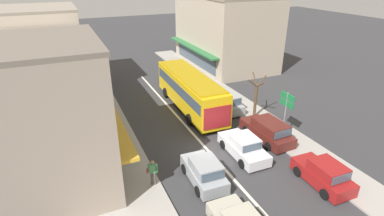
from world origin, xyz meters
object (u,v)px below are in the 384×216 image
object	(u,v)px
parked_hatchback_kerb_front	(324,174)
street_tree_right	(256,98)
directional_road_sign	(287,104)
city_bus	(190,89)
sedan_adjacent_lane_trail	(243,147)
parked_wagon_kerb_second	(268,130)
traffic_light_downstreet	(100,50)
hatchback_queue_gap_filler	(204,172)
parked_wagon_kerb_third	(224,101)
pedestrian_with_handbag_near	(153,171)

from	to	relation	value
parked_hatchback_kerb_front	street_tree_right	distance (m)	9.11
street_tree_right	directional_road_sign	bearing A→B (deg)	-87.87
city_bus	sedan_adjacent_lane_trail	distance (m)	8.54
parked_wagon_kerb_second	directional_road_sign	xyz separation A→B (m)	(1.31, -0.15, 1.96)
parked_hatchback_kerb_front	traffic_light_downstreet	size ratio (longest dim) A/B	0.89
hatchback_queue_gap_filler	directional_road_sign	size ratio (longest dim) A/B	1.05
parked_wagon_kerb_third	street_tree_right	size ratio (longest dim) A/B	1.15
hatchback_queue_gap_filler	pedestrian_with_handbag_near	xyz separation A→B (m)	(-2.89, 0.82, 0.36)
hatchback_queue_gap_filler	parked_wagon_kerb_third	world-z (taller)	parked_wagon_kerb_third
parked_wagon_kerb_third	street_tree_right	bearing A→B (deg)	-61.45
city_bus	pedestrian_with_handbag_near	bearing A→B (deg)	-124.72
hatchback_queue_gap_filler	street_tree_right	xyz separation A→B (m)	(7.62, 5.89, 1.13)
city_bus	directional_road_sign	size ratio (longest dim) A/B	3.03
hatchback_queue_gap_filler	sedan_adjacent_lane_trail	bearing A→B (deg)	21.70
city_bus	directional_road_sign	xyz separation A→B (m)	(4.35, -7.54, 0.82)
parked_wagon_kerb_second	hatchback_queue_gap_filler	bearing A→B (deg)	-158.60
sedan_adjacent_lane_trail	parked_wagon_kerb_third	world-z (taller)	parked_wagon_kerb_third
parked_hatchback_kerb_front	pedestrian_with_handbag_near	bearing A→B (deg)	157.10
parked_hatchback_kerb_front	sedan_adjacent_lane_trail	bearing A→B (deg)	120.00
parked_hatchback_kerb_front	traffic_light_downstreet	world-z (taller)	traffic_light_downstreet
sedan_adjacent_lane_trail	parked_wagon_kerb_second	world-z (taller)	parked_wagon_kerb_second
parked_wagon_kerb_second	street_tree_right	bearing A→B (deg)	70.73
parked_wagon_kerb_third	directional_road_sign	size ratio (longest dim) A/B	1.25
traffic_light_downstreet	directional_road_sign	size ratio (longest dim) A/B	1.17
hatchback_queue_gap_filler	directional_road_sign	bearing A→B (deg)	17.03
parked_wagon_kerb_third	pedestrian_with_handbag_near	xyz separation A→B (m)	(-9.07, -7.72, 0.32)
sedan_adjacent_lane_trail	street_tree_right	distance (m)	6.06
hatchback_queue_gap_filler	parked_wagon_kerb_second	xyz separation A→B (m)	(6.44, 2.53, 0.04)
hatchback_queue_gap_filler	parked_hatchback_kerb_front	xyz separation A→B (m)	(6.26, -3.04, 0.00)
city_bus	parked_hatchback_kerb_front	xyz separation A→B (m)	(2.85, -12.95, -1.17)
parked_hatchback_kerb_front	pedestrian_with_handbag_near	world-z (taller)	pedestrian_with_handbag_near
city_bus	parked_wagon_kerb_second	bearing A→B (deg)	-67.64
parked_wagon_kerb_third	street_tree_right	xyz separation A→B (m)	(1.44, -2.65, 1.10)
hatchback_queue_gap_filler	directional_road_sign	xyz separation A→B (m)	(7.75, 2.37, 1.99)
traffic_light_downstreet	street_tree_right	distance (m)	20.56
parked_hatchback_kerb_front	directional_road_sign	world-z (taller)	directional_road_sign
sedan_adjacent_lane_trail	parked_wagon_kerb_second	xyz separation A→B (m)	(2.78, 1.07, 0.08)
hatchback_queue_gap_filler	street_tree_right	bearing A→B (deg)	37.71
city_bus	parked_wagon_kerb_third	world-z (taller)	city_bus
parked_hatchback_kerb_front	pedestrian_with_handbag_near	distance (m)	9.94
city_bus	parked_hatchback_kerb_front	bearing A→B (deg)	-77.58
parked_wagon_kerb_third	pedestrian_with_handbag_near	size ratio (longest dim) A/B	2.77
parked_hatchback_kerb_front	traffic_light_downstreet	xyz separation A→B (m)	(-8.49, 26.95, 2.15)
hatchback_queue_gap_filler	pedestrian_with_handbag_near	bearing A→B (deg)	164.09
street_tree_right	sedan_adjacent_lane_trail	bearing A→B (deg)	-131.76
parked_wagon_kerb_third	traffic_light_downstreet	distance (m)	17.65
city_bus	traffic_light_downstreet	distance (m)	15.13
parked_wagon_kerb_second	sedan_adjacent_lane_trail	bearing A→B (deg)	-159.00
sedan_adjacent_lane_trail	traffic_light_downstreet	bearing A→B (deg)	104.71
sedan_adjacent_lane_trail	street_tree_right	xyz separation A→B (m)	(3.96, 4.44, 1.18)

